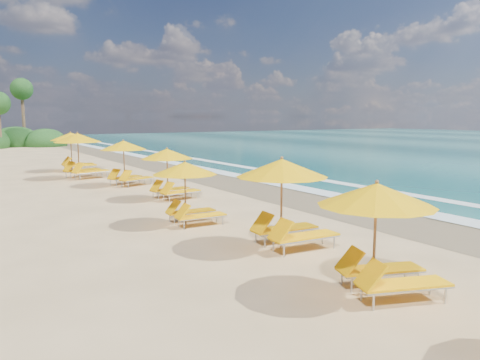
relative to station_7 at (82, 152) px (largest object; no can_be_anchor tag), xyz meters
name	(u,v)px	position (x,y,z in m)	size (l,w,h in m)	color
ground	(240,212)	(2.56, -12.90, -1.50)	(160.00, 160.00, 0.00)	#D7B57E
wet_sand	(320,201)	(6.56, -12.90, -1.49)	(4.00, 160.00, 0.01)	olive
surf_foam	(365,195)	(9.26, -12.90, -1.47)	(4.00, 160.00, 0.01)	white
station_2	(383,231)	(0.60, -21.21, -0.20)	(2.98, 2.93, 2.32)	olive
station_3	(287,197)	(1.12, -17.53, -0.10)	(2.83, 2.65, 2.49)	olive
station_4	(190,188)	(0.11, -13.67, -0.30)	(2.37, 2.20, 2.13)	olive
station_5	(171,170)	(1.52, -9.00, -0.24)	(2.63, 2.50, 2.24)	olive
station_6	(127,160)	(1.24, -4.16, -0.16)	(3.07, 3.02, 2.38)	olive
station_7	(82,152)	(0.00, 0.00, 0.00)	(3.32, 3.22, 2.67)	olive
station_8	(74,149)	(0.49, 3.89, -0.05)	(2.91, 2.72, 2.58)	olive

